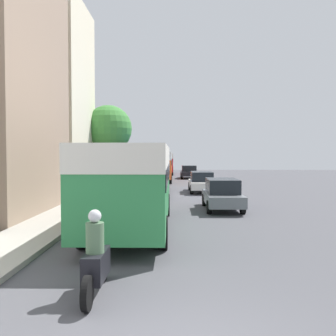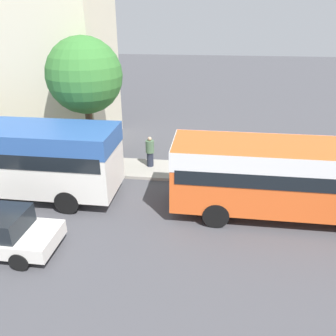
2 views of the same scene
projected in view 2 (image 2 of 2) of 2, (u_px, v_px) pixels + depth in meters
The scene contains 5 objects.
building_far_terrace at pixel (48, 33), 18.42m from camera, with size 5.42×6.50×12.78m.
bus_following at pixel (10, 151), 13.84m from camera, with size 2.64×9.16×3.19m.
bus_third_in_line at pixel (294, 171), 12.38m from camera, with size 2.66×9.22×2.97m.
pedestrian_near_curb at pixel (150, 152), 16.76m from camera, with size 0.43×0.43×1.60m.
street_tree at pixel (85, 76), 15.42m from camera, with size 3.57×3.57×6.35m.
Camera 2 is at (9.95, 29.42, 7.28)m, focal length 35.00 mm.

